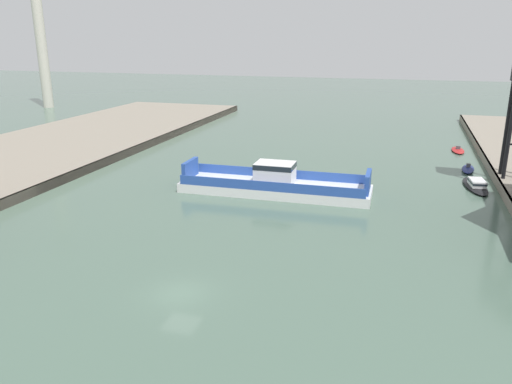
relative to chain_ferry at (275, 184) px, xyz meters
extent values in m
plane|color=#4C6656|center=(-0.40, -25.67, -1.12)|extent=(400.00, 400.00, 0.00)
cube|color=#423D38|center=(-26.54, -5.67, -0.50)|extent=(0.30, 140.00, 1.22)
cube|color=silver|center=(0.00, 0.00, -0.57)|extent=(22.58, 6.31, 1.10)
cube|color=#284CA3|center=(-0.05, 2.91, 0.53)|extent=(21.58, 0.47, 1.10)
cube|color=#284CA3|center=(0.05, -2.91, 0.53)|extent=(21.58, 0.47, 1.10)
cube|color=silver|center=(0.00, 0.00, 1.29)|extent=(4.55, 3.34, 2.62)
cube|color=black|center=(0.00, 0.00, 2.25)|extent=(4.59, 3.38, 0.60)
cube|color=#284CA3|center=(10.74, 0.18, 1.08)|extent=(0.57, 4.17, 2.20)
cube|color=#284CA3|center=(-10.74, -0.18, 1.08)|extent=(0.57, 4.17, 2.20)
ellipsoid|color=red|center=(22.71, 30.39, -0.91)|extent=(2.08, 5.56, 0.40)
cube|color=#4C4C51|center=(22.71, 30.39, -0.46)|extent=(0.67, 0.43, 0.50)
ellipsoid|color=navy|center=(23.05, 17.60, -0.84)|extent=(2.08, 5.18, 0.55)
cube|color=#4C4C51|center=(23.05, 17.60, -0.31)|extent=(0.59, 0.45, 0.50)
ellipsoid|color=black|center=(23.10, 9.19, -0.90)|extent=(3.33, 8.30, 0.44)
cube|color=silver|center=(23.18, 8.59, -0.29)|extent=(1.97, 3.01, 0.77)
cube|color=black|center=(23.18, 8.59, -0.19)|extent=(2.03, 3.09, 0.23)
cylinder|color=black|center=(26.22, 12.40, 5.88)|extent=(0.44, 0.44, 11.55)
cylinder|color=black|center=(26.22, 10.00, 5.88)|extent=(0.44, 0.44, 11.55)
cylinder|color=beige|center=(-75.74, 56.15, 18.09)|extent=(2.59, 2.59, 38.42)
camera|label=1|loc=(14.26, -55.52, 16.76)|focal=35.42mm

